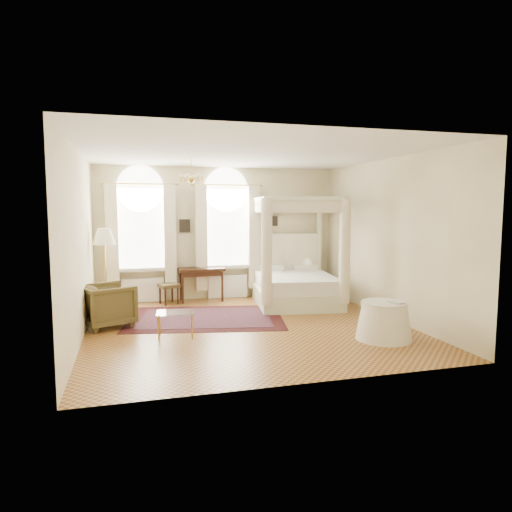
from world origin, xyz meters
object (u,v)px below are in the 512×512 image
at_px(writing_desk, 201,273).
at_px(floor_lamp, 104,241).
at_px(canopy_bed, 295,280).
at_px(side_table, 384,321).
at_px(nightstand, 308,284).
at_px(stool, 169,287).
at_px(coffee_table, 175,314).
at_px(armchair, 107,305).

bearing_deg(writing_desk, floor_lamp, -161.64).
bearing_deg(canopy_bed, floor_lamp, 177.10).
distance_m(canopy_bed, side_table, 3.25).
bearing_deg(floor_lamp, writing_desk, 18.36).
distance_m(nightstand, stool, 3.64).
bearing_deg(stool, coffee_table, -92.27).
height_order(nightstand, armchair, armchair).
distance_m(writing_desk, floor_lamp, 2.48).
height_order(armchair, coffee_table, armchair).
relative_size(canopy_bed, writing_desk, 2.35).
bearing_deg(stool, floor_lamp, -158.05).
bearing_deg(nightstand, canopy_bed, -126.86).
bearing_deg(coffee_table, canopy_bed, 34.62).
distance_m(armchair, side_table, 5.18).
bearing_deg(floor_lamp, nightstand, 8.28).
bearing_deg(writing_desk, side_table, -58.24).
height_order(canopy_bed, floor_lamp, canopy_bed).
bearing_deg(nightstand, stool, -177.34).
relative_size(stool, floor_lamp, 0.29).
xyz_separation_m(floor_lamp, side_table, (4.78, -3.42, -1.25)).
xyz_separation_m(writing_desk, stool, (-0.81, -0.17, -0.30)).
relative_size(canopy_bed, stool, 4.79).
distance_m(coffee_table, side_table, 3.67).
relative_size(writing_desk, side_table, 1.14).
bearing_deg(stool, writing_desk, 11.81).
bearing_deg(nightstand, coffee_table, -140.90).
distance_m(stool, side_table, 5.23).
height_order(nightstand, floor_lamp, floor_lamp).
height_order(canopy_bed, side_table, canopy_bed).
bearing_deg(coffee_table, nightstand, 39.10).
distance_m(armchair, coffee_table, 1.62).
bearing_deg(canopy_bed, nightstand, 53.14).
bearing_deg(canopy_bed, stool, 165.03).
bearing_deg(writing_desk, stool, -168.19).
height_order(canopy_bed, coffee_table, canopy_bed).
bearing_deg(floor_lamp, canopy_bed, -2.90).
bearing_deg(coffee_table, writing_desk, 73.14).
xyz_separation_m(canopy_bed, armchair, (-4.24, -1.02, -0.16)).
relative_size(nightstand, armchair, 0.65).
height_order(writing_desk, coffee_table, writing_desk).
relative_size(nightstand, coffee_table, 0.85).
bearing_deg(stool, side_table, -49.69).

